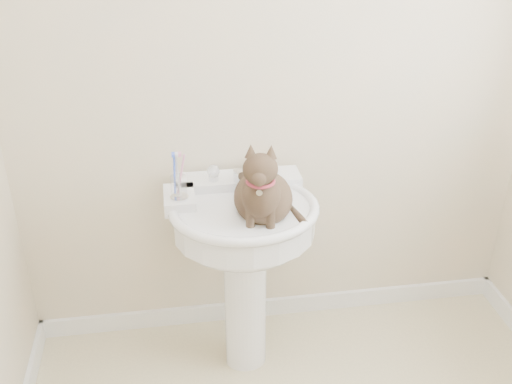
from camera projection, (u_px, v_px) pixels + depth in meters
name	position (u px, v px, depth m)	size (l,w,h in m)	color
wall_back	(279.00, 62.00, 2.34)	(2.20, 0.00, 2.50)	beige
baseboard_back	(275.00, 306.00, 2.90)	(2.20, 0.02, 0.09)	white
pedestal_sink	(244.00, 237.00, 2.35)	(0.59, 0.58, 0.81)	white
faucet	(239.00, 172.00, 2.38)	(0.28, 0.12, 0.14)	silver
soap_bar	(263.00, 167.00, 2.48)	(0.09, 0.06, 0.03)	orange
toothbrush_cup	(179.00, 187.00, 2.25)	(0.07, 0.07, 0.18)	silver
cat	(264.00, 194.00, 2.18)	(0.24, 0.30, 0.44)	#493324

